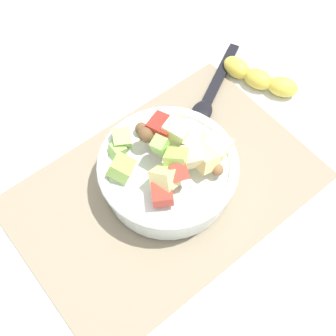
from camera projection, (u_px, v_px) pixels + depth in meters
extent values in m
plane|color=silver|center=(166.00, 190.00, 0.74)|extent=(2.40, 2.40, 0.00)
cube|color=gray|center=(166.00, 189.00, 0.74)|extent=(0.48, 0.32, 0.01)
cylinder|color=white|center=(168.00, 174.00, 0.72)|extent=(0.20, 0.20, 0.06)
torus|color=white|center=(168.00, 164.00, 0.69)|extent=(0.22, 0.22, 0.02)
cube|color=#BC3828|center=(180.00, 172.00, 0.64)|extent=(0.03, 0.04, 0.03)
sphere|color=brown|center=(217.00, 170.00, 0.67)|extent=(0.02, 0.03, 0.03)
cube|color=beige|center=(176.00, 132.00, 0.67)|extent=(0.05, 0.05, 0.04)
cube|color=#9EC656|center=(121.00, 168.00, 0.67)|extent=(0.05, 0.05, 0.04)
cube|color=#A3CC6B|center=(122.00, 139.00, 0.70)|extent=(0.04, 0.05, 0.04)
cube|color=#E5D684|center=(165.00, 178.00, 0.64)|extent=(0.05, 0.05, 0.05)
cube|color=#9EC656|center=(176.00, 159.00, 0.65)|extent=(0.05, 0.05, 0.04)
cube|color=beige|center=(196.00, 140.00, 0.67)|extent=(0.05, 0.04, 0.04)
cube|color=beige|center=(194.00, 156.00, 0.66)|extent=(0.05, 0.04, 0.04)
cube|color=#BC3828|center=(162.00, 194.00, 0.64)|extent=(0.04, 0.04, 0.02)
sphere|color=brown|center=(141.00, 129.00, 0.71)|extent=(0.03, 0.03, 0.03)
cube|color=red|center=(162.00, 128.00, 0.68)|extent=(0.05, 0.05, 0.03)
cube|color=#A3CC6B|center=(178.00, 124.00, 0.72)|extent=(0.03, 0.03, 0.03)
cube|color=beige|center=(218.00, 146.00, 0.70)|extent=(0.04, 0.04, 0.04)
cube|color=#E5D684|center=(207.00, 160.00, 0.66)|extent=(0.04, 0.03, 0.04)
sphere|color=brown|center=(147.00, 134.00, 0.68)|extent=(0.04, 0.04, 0.03)
cube|color=#93C160|center=(117.00, 152.00, 0.70)|extent=(0.03, 0.02, 0.03)
cube|color=#93C160|center=(160.00, 146.00, 0.66)|extent=(0.03, 0.03, 0.03)
ellipsoid|color=black|center=(201.00, 113.00, 0.80)|extent=(0.07, 0.06, 0.01)
cube|color=black|center=(220.00, 75.00, 0.85)|extent=(0.15, 0.09, 0.01)
ellipsoid|color=yellow|center=(237.00, 67.00, 0.85)|extent=(0.04, 0.06, 0.04)
ellipsoid|color=yellow|center=(258.00, 79.00, 0.84)|extent=(0.05, 0.06, 0.04)
ellipsoid|color=yellow|center=(283.00, 87.00, 0.83)|extent=(0.06, 0.07, 0.04)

